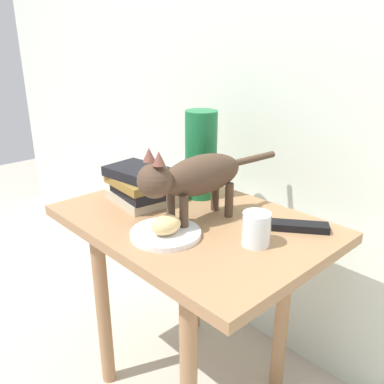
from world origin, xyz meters
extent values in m
plane|color=#B2A899|center=(0.00, 0.00, 0.00)|extent=(6.00, 6.00, 0.00)
cube|color=silver|center=(0.00, 0.38, 1.10)|extent=(4.00, 0.04, 2.20)
cube|color=#9E724C|center=(0.00, 0.00, 0.58)|extent=(0.75, 0.53, 0.03)
cylinder|color=#9E724C|center=(-0.20, -0.20, 0.28)|extent=(0.04, 0.04, 0.57)
cylinder|color=#9E724C|center=(0.20, -0.20, 0.28)|extent=(0.04, 0.04, 0.57)
cylinder|color=#9E724C|center=(-0.20, 0.20, 0.28)|extent=(0.04, 0.04, 0.57)
cylinder|color=#9E724C|center=(0.20, 0.20, 0.28)|extent=(0.04, 0.04, 0.57)
cylinder|color=white|center=(0.03, -0.13, 0.60)|extent=(0.18, 0.18, 0.01)
ellipsoid|color=#E0BC7A|center=(0.05, -0.13, 0.64)|extent=(0.07, 0.09, 0.05)
cylinder|color=#4C3828|center=(0.05, -0.07, 0.65)|extent=(0.02, 0.02, 0.10)
cylinder|color=#4C3828|center=(-0.01, -0.07, 0.65)|extent=(0.02, 0.02, 0.10)
cylinder|color=#4C3828|center=(0.06, 0.09, 0.65)|extent=(0.02, 0.02, 0.10)
cylinder|color=#4C3828|center=(0.00, 0.09, 0.65)|extent=(0.02, 0.02, 0.10)
ellipsoid|color=#4C3828|center=(0.02, 0.02, 0.73)|extent=(0.11, 0.27, 0.11)
sphere|color=#4C3828|center=(0.01, -0.14, 0.74)|extent=(0.09, 0.09, 0.09)
cone|color=brown|center=(0.03, -0.14, 0.81)|extent=(0.03, 0.03, 0.03)
cone|color=brown|center=(-0.01, -0.13, 0.81)|extent=(0.03, 0.03, 0.03)
cylinder|color=#4C3828|center=(0.04, 0.22, 0.74)|extent=(0.04, 0.16, 0.02)
cube|color=#BCB299|center=(-0.21, -0.04, 0.61)|extent=(0.21, 0.15, 0.03)
cube|color=black|center=(-0.19, -0.03, 0.64)|extent=(0.20, 0.15, 0.03)
cube|color=olive|center=(-0.20, -0.05, 0.67)|extent=(0.20, 0.15, 0.02)
cube|color=black|center=(-0.21, -0.04, 0.70)|extent=(0.19, 0.15, 0.03)
cylinder|color=#196B38|center=(-0.11, 0.14, 0.73)|extent=(0.10, 0.10, 0.28)
cylinder|color=silver|center=(0.22, 0.01, 0.64)|extent=(0.07, 0.07, 0.08)
cylinder|color=silver|center=(0.22, 0.01, 0.62)|extent=(0.06, 0.06, 0.04)
cube|color=black|center=(0.25, 0.16, 0.61)|extent=(0.15, 0.13, 0.02)
camera|label=1|loc=(0.77, -0.72, 1.07)|focal=38.00mm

